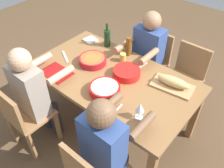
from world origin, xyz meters
TOP-DOWN VIEW (x-y plane):
  - ground_plane at (0.00, 0.00)m, footprint 8.00×8.00m
  - dining_table at (0.00, 0.00)m, footprint 1.73×0.99m
  - chair_near_center at (0.00, -0.82)m, footprint 0.40×0.40m
  - diner_near_center at (0.00, -0.63)m, footprint 0.41×0.53m
  - diner_far_left at (-0.48, 0.63)m, footprint 0.41×0.53m
  - chair_near_left at (-0.48, -0.82)m, footprint 0.40×0.40m
  - chair_far_right at (0.48, 0.82)m, footprint 0.40×0.40m
  - diner_far_right at (0.48, 0.63)m, footprint 0.41×0.53m
  - serving_bowl_fruit at (0.30, -0.03)m, footprint 0.30×0.30m
  - serving_bowl_pasta at (-0.10, 0.23)m, footprint 0.29×0.29m
  - serving_bowl_salad at (-0.11, -0.10)m, footprint 0.28×0.28m
  - cutting_board at (-0.55, -0.25)m, footprint 0.43×0.27m
  - bread_loaf at (-0.55, -0.25)m, footprint 0.33×0.15m
  - wine_bottle at (0.41, -0.40)m, footprint 0.08×0.08m
  - beer_bottle at (0.11, -0.41)m, footprint 0.06×0.06m
  - wine_glass at (-0.53, 0.27)m, footprint 0.08×0.08m
  - cup_near_center at (0.08, -0.28)m, footprint 0.07×0.07m
  - fork_near_center at (-0.14, -0.33)m, footprint 0.03×0.17m
  - fork_far_left at (-0.34, 0.33)m, footprint 0.03×0.17m
  - placemat_far_right at (0.48, 0.33)m, footprint 0.32×0.23m
  - carving_knife at (0.63, 0.08)m, footprint 0.21×0.13m
  - napkin_stack at (0.64, -0.35)m, footprint 0.16×0.16m

SIDE VIEW (x-z plane):
  - ground_plane at x=0.00m, z-range 0.00..0.00m
  - chair_near_center at x=0.00m, z-range 0.06..0.91m
  - chair_near_left at x=-0.48m, z-range 0.06..0.91m
  - chair_far_right at x=0.48m, z-range 0.06..0.91m
  - dining_table at x=0.00m, z-range 0.29..1.03m
  - diner_near_center at x=0.00m, z-range 0.10..1.30m
  - diner_far_left at x=-0.48m, z-range 0.10..1.30m
  - diner_far_right at x=0.48m, z-range 0.10..1.30m
  - placemat_far_right at x=0.48m, z-range 0.74..0.75m
  - fork_near_center at x=-0.14m, z-range 0.74..0.75m
  - fork_far_left at x=-0.34m, z-range 0.74..0.75m
  - carving_knife at x=0.63m, z-range 0.74..0.75m
  - cutting_board at x=-0.55m, z-range 0.74..0.76m
  - napkin_stack at x=0.64m, z-range 0.74..0.76m
  - serving_bowl_fruit at x=0.30m, z-range 0.75..0.82m
  - serving_bowl_pasta at x=-0.10m, z-range 0.75..0.82m
  - serving_bowl_salad at x=-0.11m, z-range 0.75..0.82m
  - cup_near_center at x=0.08m, z-range 0.74..0.83m
  - bread_loaf at x=-0.55m, z-range 0.76..0.85m
  - wine_bottle at x=0.41m, z-range 0.70..0.99m
  - beer_bottle at x=0.11m, z-range 0.74..0.96m
  - wine_glass at x=-0.53m, z-range 0.77..0.94m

